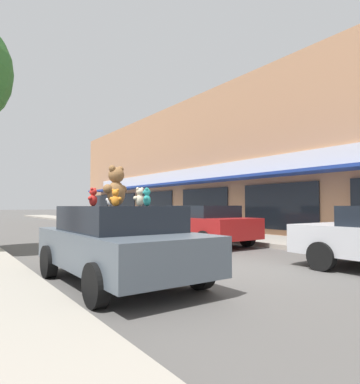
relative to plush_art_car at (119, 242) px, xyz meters
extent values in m
plane|color=#514F4C|center=(2.59, -0.02, -0.76)|extent=(260.00, 260.00, 0.00)
cube|color=gray|center=(7.84, -0.02, -0.69)|extent=(2.86, 90.00, 0.15)
cube|color=tan|center=(15.41, 9.04, 3.18)|extent=(12.28, 36.23, 7.87)
cube|color=navy|center=(8.66, 9.04, 1.98)|extent=(1.23, 30.44, 0.12)
cube|color=silver|center=(9.22, 9.04, 2.53)|extent=(0.08, 28.99, 0.70)
cube|color=black|center=(9.23, 3.86, 0.64)|extent=(0.06, 3.93, 2.00)
cube|color=black|center=(9.23, 9.04, 0.64)|extent=(0.06, 3.93, 2.00)
cube|color=black|center=(9.23, 14.21, 0.64)|extent=(0.06, 3.93, 2.00)
cube|color=black|center=(9.23, 19.39, 0.64)|extent=(0.06, 3.93, 2.00)
cube|color=black|center=(9.23, 24.56, 0.64)|extent=(0.06, 3.93, 2.00)
cube|color=#4C5660|center=(0.00, 0.00, -0.12)|extent=(1.95, 4.04, 0.64)
cube|color=black|center=(0.00, 0.00, 0.43)|extent=(1.70, 2.23, 0.46)
cylinder|color=black|center=(-0.95, 1.23, -0.44)|extent=(0.21, 0.64, 0.64)
cylinder|color=black|center=(0.92, 1.26, -0.44)|extent=(0.21, 0.64, 0.64)
cylinder|color=black|center=(-0.92, -1.26, -0.44)|extent=(0.21, 0.64, 0.64)
cylinder|color=black|center=(0.95, -1.23, -0.44)|extent=(0.21, 0.64, 0.64)
ellipsoid|color=olive|center=(0.02, 0.18, 0.90)|extent=(0.45, 0.42, 0.48)
sphere|color=olive|center=(0.02, 0.18, 1.26)|extent=(0.39, 0.39, 0.30)
sphere|color=olive|center=(0.12, 0.22, 1.38)|extent=(0.16, 0.16, 0.13)
sphere|color=olive|center=(-0.08, 0.14, 1.38)|extent=(0.16, 0.16, 0.13)
sphere|color=tan|center=(-0.03, 0.30, 1.24)|extent=(0.15, 0.15, 0.12)
sphere|color=olive|center=(0.19, 0.27, 0.99)|extent=(0.23, 0.23, 0.18)
sphere|color=olive|center=(-0.17, 0.14, 0.99)|extent=(0.23, 0.23, 0.18)
ellipsoid|color=teal|center=(0.07, -0.94, 0.76)|extent=(0.19, 0.19, 0.19)
sphere|color=teal|center=(0.07, -0.94, 0.90)|extent=(0.17, 0.17, 0.12)
sphere|color=teal|center=(0.09, -0.91, 0.94)|extent=(0.07, 0.07, 0.05)
sphere|color=teal|center=(0.04, -0.98, 0.94)|extent=(0.07, 0.07, 0.05)
sphere|color=#47CDC6|center=(0.03, -0.91, 0.89)|extent=(0.06, 0.06, 0.05)
sphere|color=teal|center=(0.10, -0.88, 0.79)|extent=(0.10, 0.10, 0.07)
sphere|color=teal|center=(0.01, -1.00, 0.79)|extent=(0.10, 0.10, 0.07)
ellipsoid|color=red|center=(-0.29, 0.58, 0.77)|extent=(0.23, 0.22, 0.22)
sphere|color=red|center=(-0.29, 0.58, 0.94)|extent=(0.20, 0.20, 0.14)
sphere|color=red|center=(-0.25, 0.61, 0.99)|extent=(0.08, 0.08, 0.06)
sphere|color=red|center=(-0.33, 0.55, 0.99)|extent=(0.08, 0.08, 0.06)
sphere|color=#FF4741|center=(-0.33, 0.63, 0.93)|extent=(0.08, 0.08, 0.05)
sphere|color=red|center=(-0.23, 0.64, 0.81)|extent=(0.12, 0.12, 0.08)
sphere|color=red|center=(-0.37, 0.53, 0.81)|extent=(0.12, 0.12, 0.08)
ellipsoid|color=white|center=(0.21, 0.89, 0.76)|extent=(0.20, 0.20, 0.20)
sphere|color=white|center=(0.21, 0.89, 0.91)|extent=(0.18, 0.18, 0.13)
sphere|color=white|center=(0.24, 0.85, 0.96)|extent=(0.08, 0.08, 0.05)
sphere|color=white|center=(0.18, 0.92, 0.96)|extent=(0.08, 0.08, 0.05)
sphere|color=white|center=(0.25, 0.92, 0.90)|extent=(0.07, 0.07, 0.05)
sphere|color=white|center=(0.27, 0.83, 0.80)|extent=(0.10, 0.10, 0.07)
sphere|color=white|center=(0.17, 0.96, 0.80)|extent=(0.10, 0.10, 0.07)
ellipsoid|color=beige|center=(0.14, -0.56, 0.76)|extent=(0.17, 0.15, 0.20)
sphere|color=beige|center=(0.14, -0.56, 0.92)|extent=(0.14, 0.14, 0.13)
sphere|color=beige|center=(0.18, -0.55, 0.97)|extent=(0.06, 0.06, 0.05)
sphere|color=beige|center=(0.09, -0.56, 0.97)|extent=(0.06, 0.06, 0.05)
sphere|color=white|center=(0.13, -0.50, 0.91)|extent=(0.05, 0.05, 0.05)
sphere|color=beige|center=(0.22, -0.54, 0.80)|extent=(0.08, 0.08, 0.08)
sphere|color=beige|center=(0.05, -0.56, 0.80)|extent=(0.08, 0.08, 0.08)
ellipsoid|color=orange|center=(-0.26, -0.40, 0.76)|extent=(0.19, 0.19, 0.19)
sphere|color=orange|center=(-0.26, -0.40, 0.89)|extent=(0.17, 0.17, 0.12)
sphere|color=orange|center=(-0.23, -0.43, 0.94)|extent=(0.07, 0.07, 0.05)
sphere|color=orange|center=(-0.28, -0.37, 0.94)|extent=(0.07, 0.07, 0.05)
sphere|color=#FFBA41|center=(-0.22, -0.37, 0.89)|extent=(0.06, 0.06, 0.04)
sphere|color=orange|center=(-0.19, -0.45, 0.79)|extent=(0.10, 0.10, 0.07)
sphere|color=orange|center=(-0.30, -0.34, 0.79)|extent=(0.10, 0.10, 0.07)
cylinder|color=black|center=(4.16, -1.45, -0.44)|extent=(0.20, 0.64, 0.64)
cube|color=maroon|center=(5.10, 3.92, -0.09)|extent=(1.96, 4.13, 0.70)
cube|color=black|center=(5.10, 3.92, 0.47)|extent=(1.73, 2.28, 0.42)
cylinder|color=black|center=(4.14, 5.20, -0.44)|extent=(0.20, 0.64, 0.64)
cylinder|color=black|center=(6.06, 5.20, -0.44)|extent=(0.20, 0.64, 0.64)
cylinder|color=black|center=(4.14, 2.64, -0.44)|extent=(0.20, 0.64, 0.64)
cylinder|color=black|center=(6.06, 2.64, -0.44)|extent=(0.20, 0.64, 0.64)
cube|color=black|center=(5.10, 8.90, -0.12)|extent=(1.90, 4.30, 0.64)
cube|color=black|center=(5.10, 8.90, 0.41)|extent=(1.67, 2.35, 0.42)
cylinder|color=black|center=(4.17, 10.24, -0.44)|extent=(0.20, 0.64, 0.64)
cylinder|color=black|center=(6.04, 10.24, -0.44)|extent=(0.20, 0.64, 0.64)
cylinder|color=black|center=(4.17, 7.57, -0.44)|extent=(0.20, 0.64, 0.64)
cylinder|color=black|center=(6.04, 7.57, -0.44)|extent=(0.20, 0.64, 0.64)
camera|label=1|loc=(-2.69, -5.89, 0.67)|focal=32.00mm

